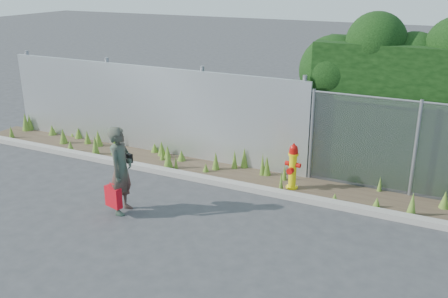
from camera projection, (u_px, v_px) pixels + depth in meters
ground at (205, 226)px, 9.13m from camera, size 80.00×80.00×0.00m
curb at (245, 187)px, 10.63m from camera, size 16.00×0.22×0.12m
weed_strip at (207, 163)px, 11.71m from camera, size 16.00×1.27×0.54m
corrugated_fence at (147, 109)px, 12.64m from camera, size 8.50×0.21×2.30m
fire_hydrant at (293, 167)px, 10.52m from camera, size 0.34×0.31×1.02m
woman at (121, 170)px, 9.39m from camera, size 0.51×0.68×1.71m
red_tote_bag at (113, 197)px, 9.40m from camera, size 0.36×0.13×0.48m
black_shoulder_bag at (127, 158)px, 9.53m from camera, size 0.24×0.10×0.18m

